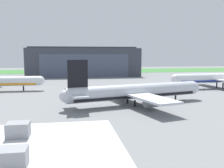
# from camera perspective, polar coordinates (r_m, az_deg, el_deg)

# --- Properties ---
(ground_plane) EXTENTS (440.00, 440.00, 0.00)m
(ground_plane) POSITION_cam_1_polar(r_m,az_deg,el_deg) (75.97, 0.71, -4.75)
(ground_plane) COLOR slate
(grass_field_strip) EXTENTS (440.00, 56.00, 0.08)m
(grass_field_strip) POSITION_cam_1_polar(r_m,az_deg,el_deg) (230.58, -6.35, 2.90)
(grass_field_strip) COLOR #3D7B38
(grass_field_strip) RESTS_ON ground_plane
(maintenance_hangar) EXTENTS (75.27, 34.93, 20.27)m
(maintenance_hangar) POSITION_cam_1_polar(r_m,az_deg,el_deg) (182.72, -6.40, 4.95)
(maintenance_hangar) COLOR #383D47
(maintenance_hangar) RESTS_ON ground_plane
(airliner_near_left) EXTENTS (45.41, 37.43, 13.57)m
(airliner_near_left) POSITION_cam_1_polar(r_m,az_deg,el_deg) (76.82, 5.46, -1.77)
(airliner_near_left) COLOR silver
(airliner_near_left) RESTS_ON ground_plane
(airliner_far_right) EXTENTS (43.38, 36.92, 13.69)m
(airliner_far_right) POSITION_cam_1_polar(r_m,az_deg,el_deg) (121.84, 22.37, 1.19)
(airliner_far_right) COLOR white
(airliner_far_right) RESTS_ON ground_plane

